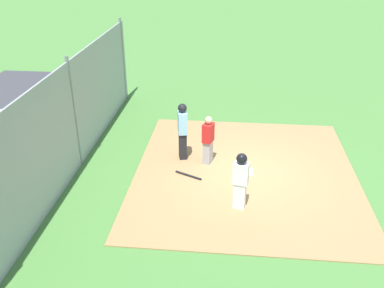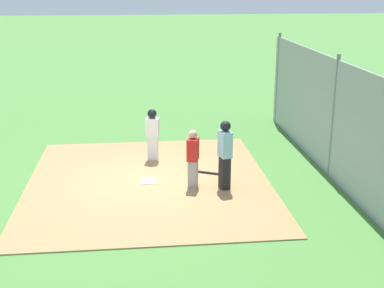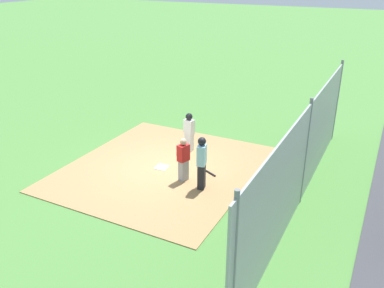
{
  "view_description": "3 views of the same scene",
  "coord_description": "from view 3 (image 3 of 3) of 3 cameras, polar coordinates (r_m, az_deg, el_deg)",
  "views": [
    {
      "loc": [
        10.83,
        -0.48,
        6.34
      ],
      "look_at": [
        -0.17,
        -1.59,
        0.78
      ],
      "focal_mm": 39.52,
      "sensor_mm": 36.0,
      "label": 1
    },
    {
      "loc": [
        -13.11,
        0.26,
        5.18
      ],
      "look_at": [
        0.57,
        -1.22,
        0.86
      ],
      "focal_mm": 49.08,
      "sensor_mm": 36.0,
      "label": 2
    },
    {
      "loc": [
        -11.11,
        -6.93,
        6.65
      ],
      "look_at": [
        0.53,
        -0.96,
        0.94
      ],
      "focal_mm": 37.69,
      "sensor_mm": 36.0,
      "label": 3
    }
  ],
  "objects": [
    {
      "name": "runner",
      "position": [
        15.66,
        -0.41,
        2.02
      ],
      "size": [
        0.33,
        0.42,
        1.54
      ],
      "rotation": [
        0.0,
        0.0,
        2.95
      ],
      "color": "silver",
      "rests_on": "dirt_infield"
    },
    {
      "name": "dirt_infield",
      "position": [
        14.68,
        -4.29,
        -3.37
      ],
      "size": [
        7.2,
        6.4,
        0.03
      ],
      "primitive_type": "cube",
      "color": "#9E774C",
      "rests_on": "ground_plane"
    },
    {
      "name": "baseball_bat",
      "position": [
        14.29,
        2.21,
        -3.89
      ],
      "size": [
        0.43,
        0.8,
        0.06
      ],
      "primitive_type": "cylinder",
      "rotation": [
        0.0,
        1.57,
        1.12
      ],
      "color": "black",
      "rests_on": "dirt_infield"
    },
    {
      "name": "umpire",
      "position": [
        12.88,
        1.38,
        -2.53
      ],
      "size": [
        0.43,
        0.34,
        1.8
      ],
      "rotation": [
        0.0,
        0.0,
        1.81
      ],
      "color": "black",
      "rests_on": "dirt_infield"
    },
    {
      "name": "home_plate",
      "position": [
        14.67,
        -4.29,
        -3.28
      ],
      "size": [
        0.46,
        0.46,
        0.02
      ],
      "primitive_type": "cube",
      "rotation": [
        0.0,
        0.0,
        0.05
      ],
      "color": "white",
      "rests_on": "dirt_infield"
    },
    {
      "name": "ground_plane",
      "position": [
        14.68,
        -4.29,
        -3.42
      ],
      "size": [
        140.0,
        140.0,
        0.0
      ],
      "primitive_type": "plane",
      "color": "#477A38"
    },
    {
      "name": "catcher",
      "position": [
        13.46,
        -1.23,
        -2.13
      ],
      "size": [
        0.44,
        0.36,
        1.52
      ],
      "rotation": [
        0.0,
        0.0,
        1.26
      ],
      "color": "#9E9EA3",
      "rests_on": "dirt_infield"
    },
    {
      "name": "backstop_fence",
      "position": [
        12.35,
        15.69,
        -1.47
      ],
      "size": [
        12.0,
        0.1,
        3.35
      ],
      "color": "#93999E",
      "rests_on": "ground_plane"
    }
  ]
}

